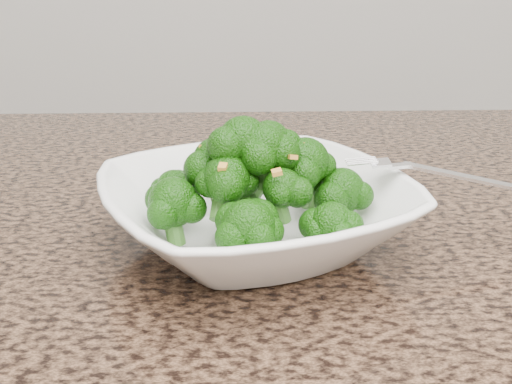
{
  "coord_description": "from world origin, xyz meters",
  "views": [
    {
      "loc": [
        -0.04,
        -0.18,
        1.14
      ],
      "look_at": [
        -0.02,
        0.32,
        0.95
      ],
      "focal_mm": 45.0,
      "sensor_mm": 36.0,
      "label": 1
    }
  ],
  "objects": [
    {
      "name": "fork",
      "position": [
        0.1,
        0.33,
        0.97
      ],
      "size": [
        0.17,
        0.03,
        0.01
      ],
      "primitive_type": null,
      "rotation": [
        0.0,
        0.0,
        -0.05
      ],
      "color": "silver",
      "rests_on": "bowl"
    },
    {
      "name": "broccoli_pile",
      "position": [
        -0.02,
        0.32,
        1.0
      ],
      "size": [
        0.22,
        0.22,
        0.07
      ],
      "primitive_type": null,
      "color": "#164F09",
      "rests_on": "bowl"
    },
    {
      "name": "garlic_topping",
      "position": [
        -0.02,
        0.32,
        1.04
      ],
      "size": [
        0.13,
        0.13,
        0.01
      ],
      "primitive_type": null,
      "color": "gold",
      "rests_on": "broccoli_pile"
    },
    {
      "name": "bowl",
      "position": [
        -0.02,
        0.32,
        0.93
      ],
      "size": [
        0.33,
        0.33,
        0.06
      ],
      "primitive_type": "imported",
      "rotation": [
        0.0,
        0.0,
        0.39
      ],
      "color": "white",
      "rests_on": "granite_counter"
    },
    {
      "name": "granite_counter",
      "position": [
        0.0,
        0.3,
        0.89
      ],
      "size": [
        1.64,
        1.04,
        0.03
      ],
      "primitive_type": "cube",
      "color": "brown",
      "rests_on": "cabinet"
    }
  ]
}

